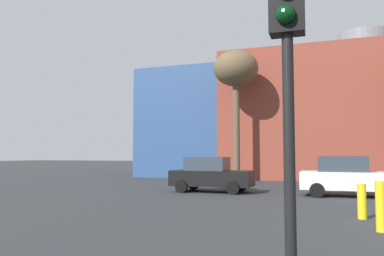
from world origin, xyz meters
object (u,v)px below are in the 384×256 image
object	(u,v)px
parked_car_1	(347,176)
bare_tree_2	(236,72)
traffic_light_near_left	(287,47)
parked_car_0	(211,175)
bollard_yellow_0	(381,206)
bollard_yellow_1	(362,201)

from	to	relation	value
parked_car_1	bare_tree_2	xyz separation A→B (m)	(-6.62, 7.31, 6.50)
parked_car_1	traffic_light_near_left	world-z (taller)	traffic_light_near_left
parked_car_0	parked_car_1	xyz separation A→B (m)	(6.14, -0.00, 0.02)
parked_car_1	bollard_yellow_0	distance (m)	8.07
parked_car_0	bollard_yellow_1	size ratio (longest dim) A/B	3.99
parked_car_0	parked_car_1	distance (m)	6.14
traffic_light_near_left	bollard_yellow_1	size ratio (longest dim) A/B	4.05
parked_car_0	bare_tree_2	distance (m)	9.81
bare_tree_2	bollard_yellow_0	world-z (taller)	bare_tree_2
bare_tree_2	bollard_yellow_1	distance (m)	16.63
parked_car_1	traffic_light_near_left	distance (m)	14.25
parked_car_0	bollard_yellow_0	distance (m)	10.44
traffic_light_near_left	bollard_yellow_1	xyz separation A→B (m)	(1.12, 7.85, -2.41)
parked_car_0	bollard_yellow_0	bearing A→B (deg)	-50.50
traffic_light_near_left	bollard_yellow_1	distance (m)	8.29
parked_car_1	bollard_yellow_0	size ratio (longest dim) A/B	3.42
parked_car_1	parked_car_0	bearing A→B (deg)	180.00
parked_car_0	bollard_yellow_1	world-z (taller)	parked_car_0
traffic_light_near_left	bare_tree_2	bearing A→B (deg)	-166.08
parked_car_1	bare_tree_2	world-z (taller)	bare_tree_2
bollard_yellow_1	bollard_yellow_0	bearing A→B (deg)	-80.69
bollard_yellow_0	bollard_yellow_1	bearing A→B (deg)	99.31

